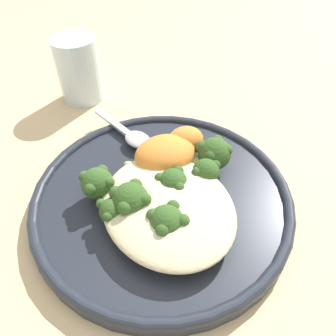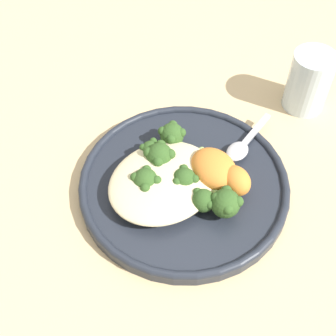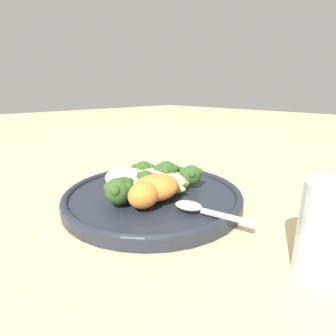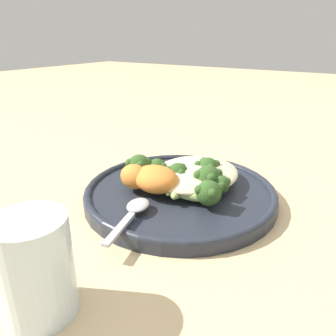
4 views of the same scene
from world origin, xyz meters
name	(u,v)px [view 4 (image 4 of 4)]	position (x,y,z in m)	size (l,w,h in m)	color
ground_plane	(185,200)	(0.00, 0.00, 0.00)	(4.00, 4.00, 0.00)	#D6B784
plate	(181,192)	(0.00, -0.01, 0.01)	(0.29, 0.29, 0.02)	#232833
quinoa_mound	(192,173)	(-0.03, 0.00, 0.03)	(0.15, 0.13, 0.02)	beige
broccoli_stalk_0	(204,193)	(0.03, 0.05, 0.04)	(0.03, 0.08, 0.03)	#9EBC66
broccoli_stalk_1	(208,187)	(0.00, 0.04, 0.03)	(0.07, 0.08, 0.03)	#9EBC66
broccoli_stalk_2	(203,180)	(-0.01, 0.03, 0.04)	(0.08, 0.06, 0.04)	#9EBC66
broccoli_stalk_3	(202,172)	(-0.04, 0.01, 0.04)	(0.12, 0.04, 0.03)	#9EBC66
broccoli_stalk_4	(177,177)	(0.00, -0.01, 0.04)	(0.08, 0.05, 0.03)	#9EBC66
broccoli_stalk_5	(160,172)	(0.00, -0.05, 0.03)	(0.08, 0.10, 0.03)	#9EBC66
broccoli_stalk_6	(145,170)	(0.01, -0.07, 0.04)	(0.06, 0.11, 0.04)	#9EBC66
sweet_potato_chunk_0	(134,177)	(0.04, -0.06, 0.04)	(0.05, 0.04, 0.04)	orange
sweet_potato_chunk_1	(156,179)	(0.03, -0.03, 0.04)	(0.07, 0.06, 0.04)	orange
spoon	(135,209)	(0.10, -0.02, 0.03)	(0.11, 0.05, 0.01)	#B7B7BC
water_glass	(33,266)	(0.26, 0.00, 0.05)	(0.07, 0.07, 0.10)	silver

